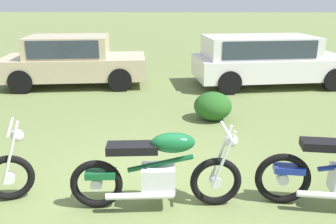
% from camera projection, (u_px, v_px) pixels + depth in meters
% --- Properties ---
extents(ground_plane, '(120.00, 120.00, 0.00)m').
position_uv_depth(ground_plane, '(151.00, 198.00, 4.50)').
color(ground_plane, olive).
extents(motorcycle_green, '(2.09, 0.64, 1.02)m').
position_uv_depth(motorcycle_green, '(159.00, 171.00, 4.19)').
color(motorcycle_green, black).
rests_on(motorcycle_green, ground).
extents(car_beige, '(4.23, 2.23, 1.43)m').
position_uv_depth(car_beige, '(72.00, 58.00, 10.06)').
color(car_beige, '#BCAD8C').
rests_on(car_beige, ground).
extents(car_white, '(4.59, 2.47, 1.43)m').
position_uv_depth(car_white, '(265.00, 57.00, 10.02)').
color(car_white, silver).
rests_on(car_white, ground).
extents(shrub_low, '(0.79, 0.75, 0.60)m').
position_uv_depth(shrub_low, '(213.00, 106.00, 7.32)').
color(shrub_low, '#23571E').
rests_on(shrub_low, ground).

